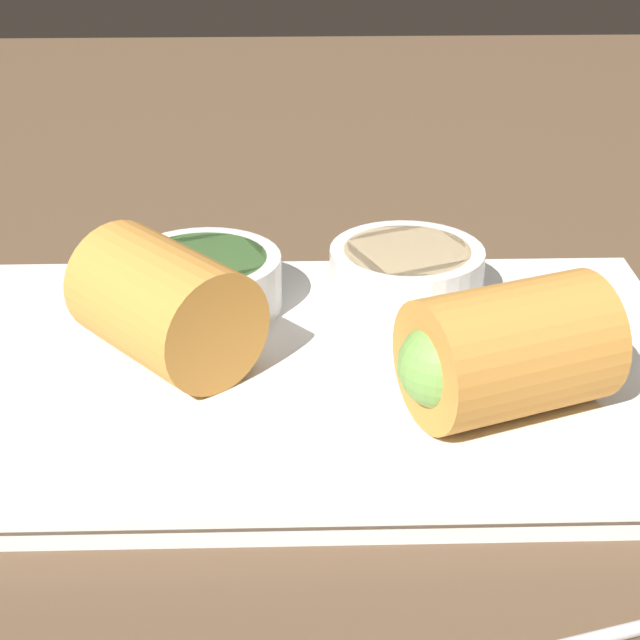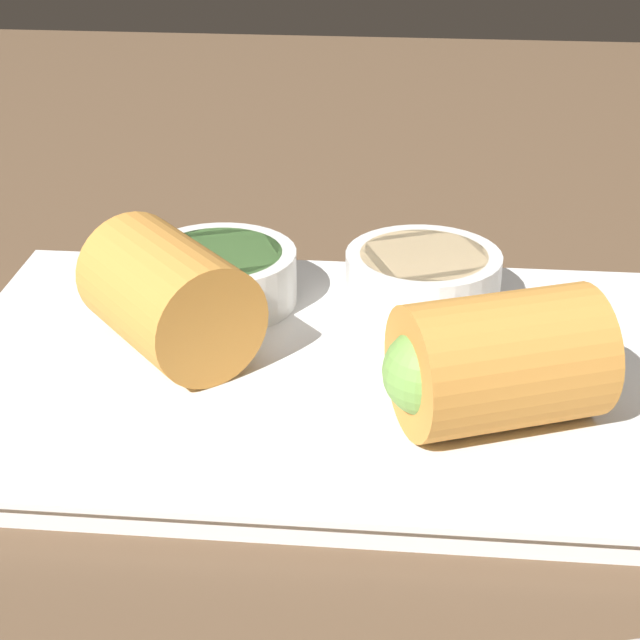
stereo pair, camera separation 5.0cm
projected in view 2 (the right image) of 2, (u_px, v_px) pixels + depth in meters
table_surface at (248, 378)px, 51.39cm from camera, size 180.00×140.00×2.00cm
serving_plate at (320, 378)px, 47.93cm from camera, size 33.60×22.36×1.50cm
roll_front_left at (164, 293)px, 47.77cm from camera, size 9.24×9.50×5.47cm
roll_front_right at (489, 363)px, 42.11cm from camera, size 9.29×7.94×5.47cm
dipping_bowl_near at (219, 275)px, 52.54cm from camera, size 7.63×7.63×2.67cm
dipping_bowl_far at (423, 277)px, 52.30cm from camera, size 7.63×7.63×2.67cm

